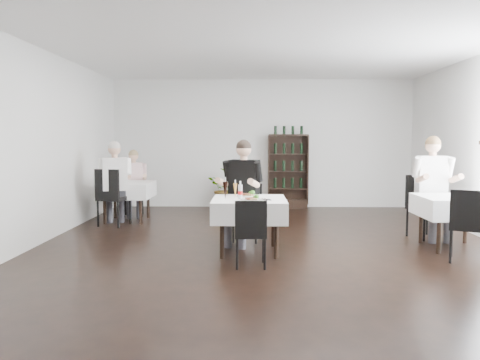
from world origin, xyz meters
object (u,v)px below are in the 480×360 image
(main_table, at_px, (249,209))
(potted_tree, at_px, (228,188))
(wine_shelf, at_px, (288,172))
(diner_main, at_px, (242,184))

(main_table, xyz_separation_m, potted_tree, (-0.49, 4.20, -0.14))
(wine_shelf, distance_m, diner_main, 3.92)
(wine_shelf, relative_size, potted_tree, 1.84)
(main_table, height_order, diner_main, diner_main)
(potted_tree, height_order, diner_main, diner_main)
(main_table, distance_m, potted_tree, 4.23)
(main_table, bearing_deg, diner_main, 101.82)
(main_table, relative_size, diner_main, 0.64)
(potted_tree, bearing_deg, diner_main, -84.03)
(wine_shelf, height_order, potted_tree, wine_shelf)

